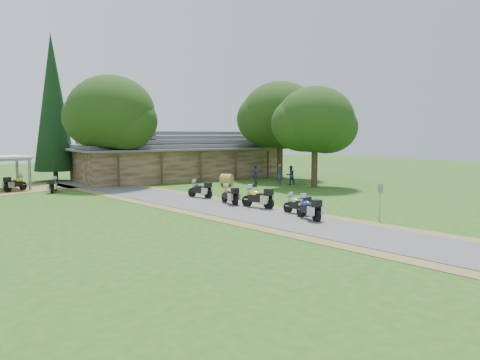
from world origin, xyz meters
TOP-DOWN VIEW (x-y plane):
  - ground at (0.00, 0.00)m, footprint 120.00×120.00m
  - driveway at (-0.50, 4.00)m, footprint 51.95×51.95m
  - lodge at (6.00, 24.00)m, footprint 21.40×9.40m
  - motorcycle_row_a at (1.22, -1.11)m, footprint 0.93×2.01m
  - motorcycle_row_b at (1.84, 0.53)m, footprint 0.84×1.83m
  - motorcycle_row_c at (1.28, 3.60)m, footprint 1.31×2.18m
  - motorcycle_row_d at (0.70, 5.92)m, footprint 0.79×1.94m
  - motorcycle_row_e at (0.56, 9.68)m, footprint 1.28×1.98m
  - motorcycle_carport_a at (-9.85, 21.22)m, footprint 1.98×1.70m
  - motorcycle_carport_b at (-7.45, 18.80)m, footprint 1.20×1.83m
  - person_a at (10.25, 12.83)m, footprint 0.77×0.74m
  - person_b at (11.63, 12.94)m, footprint 0.65×0.53m
  - person_c at (8.17, 13.60)m, footprint 0.65×0.76m
  - hay_bale at (6.30, 15.27)m, footprint 1.43×1.41m
  - sign_post at (4.06, -3.46)m, footprint 0.36×0.06m
  - oak_lodge_left at (-2.06, 20.91)m, footprint 7.63×7.63m
  - oak_lodge_right at (14.06, 17.55)m, footprint 7.87×7.87m
  - oak_driveway at (12.01, 10.22)m, footprint 6.62×6.62m
  - cedar_near at (-5.31, 28.14)m, footprint 3.87×3.87m

SIDE VIEW (x-z plane):
  - ground at x=0.00m, z-range 0.00..0.00m
  - driveway at x=-0.50m, z-range 0.00..0.00m
  - hay_bale at x=6.30m, z-range 0.00..1.06m
  - motorcycle_carport_b at x=-7.45m, z-range 0.00..1.19m
  - motorcycle_row_b at x=1.84m, z-range 0.00..1.21m
  - motorcycle_row_e at x=0.56m, z-range 0.00..1.29m
  - motorcycle_row_d at x=0.70m, z-range 0.00..1.30m
  - motorcycle_row_a at x=1.22m, z-range 0.00..1.33m
  - motorcycle_carport_a at x=-9.85m, z-range 0.00..1.36m
  - motorcycle_row_c at x=1.28m, z-range 0.00..1.42m
  - sign_post at x=4.06m, z-range 0.00..1.99m
  - person_b at x=11.63m, z-range 0.00..2.02m
  - person_a at x=10.25m, z-range 0.00..2.21m
  - person_c at x=8.17m, z-range 0.00..2.26m
  - lodge at x=6.00m, z-range 0.00..4.90m
  - oak_driveway at x=12.01m, z-range 0.00..9.35m
  - oak_lodge_left at x=-2.06m, z-range 0.00..10.36m
  - oak_lodge_right at x=14.06m, z-range 0.00..10.42m
  - cedar_near at x=-5.31m, z-range 0.00..14.16m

